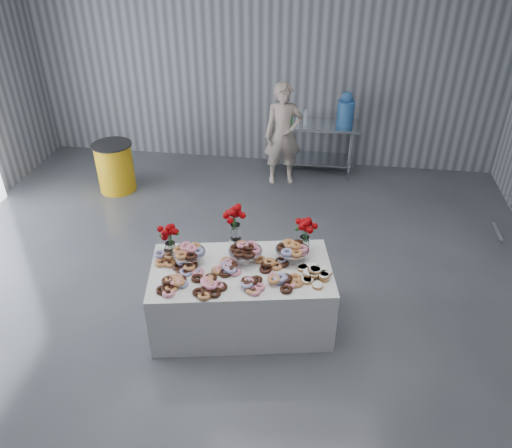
{
  "coord_description": "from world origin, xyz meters",
  "views": [
    {
      "loc": [
        1.05,
        -3.84,
        3.97
      ],
      "look_at": [
        0.38,
        0.78,
        0.97
      ],
      "focal_mm": 35.0,
      "sensor_mm": 36.0,
      "label": 1
    }
  ],
  "objects": [
    {
      "name": "trash_barrel",
      "position": [
        -2.23,
        3.0,
        0.4
      ],
      "size": [
        0.63,
        0.63,
        0.8
      ],
      "rotation": [
        0.0,
        0.0,
        0.09
      ],
      "color": "gold",
      "rests_on": "ground"
    },
    {
      "name": "prep_table",
      "position": [
        0.88,
        4.1,
        0.62
      ],
      "size": [
        1.5,
        0.6,
        0.9
      ],
      "color": "silver",
      "rests_on": "ground"
    },
    {
      "name": "cake_stand_left",
      "position": [
        -0.26,
        0.27,
        0.89
      ],
      "size": [
        0.36,
        0.36,
        0.17
      ],
      "color": "silver",
      "rests_on": "display_table"
    },
    {
      "name": "danish_pile",
      "position": [
        1.07,
        0.23,
        0.81
      ],
      "size": [
        0.48,
        0.48,
        0.11
      ],
      "primitive_type": null,
      "color": "white",
      "rests_on": "display_table"
    },
    {
      "name": "display_table",
      "position": [
        0.31,
        0.23,
        0.38
      ],
      "size": [
        2.06,
        1.34,
        0.75
      ],
      "primitive_type": "cube",
      "rotation": [
        0.0,
        0.0,
        0.19
      ],
      "color": "white",
      "rests_on": "ground"
    },
    {
      "name": "bouquet_center",
      "position": [
        0.19,
        0.57,
        1.13
      ],
      "size": [
        0.26,
        0.26,
        0.57
      ],
      "color": "silver",
      "rests_on": "display_table"
    },
    {
      "name": "water_jug",
      "position": [
        1.38,
        4.1,
        1.15
      ],
      "size": [
        0.28,
        0.28,
        0.55
      ],
      "color": "#3A7BC8",
      "rests_on": "prep_table"
    },
    {
      "name": "ground",
      "position": [
        0.0,
        0.0,
        0.0
      ],
      "size": [
        9.0,
        9.0,
        0.0
      ],
      "primitive_type": "plane",
      "color": "#3B3E43",
      "rests_on": "ground"
    },
    {
      "name": "cake_stand_mid",
      "position": [
        0.33,
        0.39,
        0.89
      ],
      "size": [
        0.36,
        0.36,
        0.17
      ],
      "color": "silver",
      "rests_on": "display_table"
    },
    {
      "name": "donut_mounds",
      "position": [
        0.31,
        0.18,
        0.8
      ],
      "size": [
        1.92,
        1.13,
        0.09
      ],
      "primitive_type": null,
      "rotation": [
        0.0,
        0.0,
        0.19
      ],
      "color": "#CD884B",
      "rests_on": "display_table"
    },
    {
      "name": "bouquet_left",
      "position": [
        -0.48,
        0.33,
        1.05
      ],
      "size": [
        0.26,
        0.26,
        0.42
      ],
      "color": "white",
      "rests_on": "display_table"
    },
    {
      "name": "person",
      "position": [
        0.41,
        3.69,
        0.84
      ],
      "size": [
        0.69,
        0.54,
        1.67
      ],
      "primitive_type": "imported",
      "rotation": [
        0.0,
        0.0,
        0.25
      ],
      "color": "#CC8C93",
      "rests_on": "ground"
    },
    {
      "name": "bouquet_right",
      "position": [
        0.94,
        0.66,
        1.05
      ],
      "size": [
        0.26,
        0.26,
        0.42
      ],
      "color": "white",
      "rests_on": "display_table"
    },
    {
      "name": "drink_bottles",
      "position": [
        0.56,
        4.0,
        1.04
      ],
      "size": [
        0.54,
        0.08,
        0.27
      ],
      "primitive_type": null,
      "color": "#268C33",
      "rests_on": "prep_table"
    },
    {
      "name": "room_walls",
      "position": [
        -0.27,
        0.07,
        2.64
      ],
      "size": [
        8.04,
        9.04,
        4.02
      ],
      "color": "gray",
      "rests_on": "ground"
    },
    {
      "name": "cake_stand_right",
      "position": [
        0.82,
        0.48,
        0.89
      ],
      "size": [
        0.36,
        0.36,
        0.17
      ],
      "color": "silver",
      "rests_on": "display_table"
    }
  ]
}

